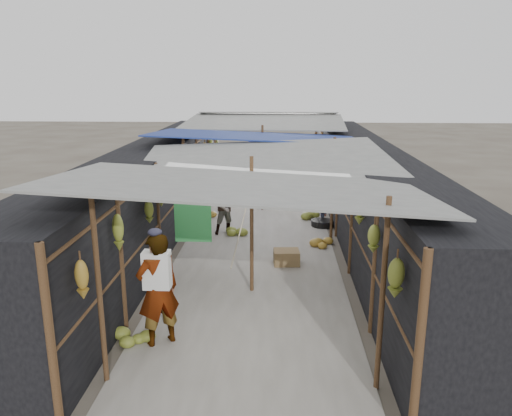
% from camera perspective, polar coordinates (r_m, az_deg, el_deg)
% --- Properties ---
extents(ground, '(80.00, 80.00, 0.00)m').
position_cam_1_polar(ground, '(7.05, -1.86, -19.49)').
color(ground, '#6B6356').
rests_on(ground, ground).
extents(aisle_slab, '(3.60, 16.00, 0.02)m').
position_cam_1_polar(aisle_slab, '(12.94, 0.34, -3.07)').
color(aisle_slab, '#9E998E').
rests_on(aisle_slab, ground).
extents(stall_left, '(1.40, 15.00, 2.30)m').
position_cam_1_polar(stall_left, '(13.03, -11.61, 1.94)').
color(stall_left, black).
rests_on(stall_left, ground).
extents(stall_right, '(1.40, 15.00, 2.30)m').
position_cam_1_polar(stall_right, '(12.83, 12.50, 1.69)').
color(stall_right, black).
rests_on(stall_right, ground).
extents(crate_near, '(0.58, 0.48, 0.33)m').
position_cam_1_polar(crate_near, '(10.92, 3.50, -5.68)').
color(crate_near, '#93754B').
rests_on(crate_near, ground).
extents(crate_mid, '(0.51, 0.43, 0.28)m').
position_cam_1_polar(crate_mid, '(10.90, 3.32, -5.86)').
color(crate_mid, '#93754B').
rests_on(crate_mid, ground).
extents(crate_back, '(0.61, 0.56, 0.31)m').
position_cam_1_polar(crate_back, '(16.34, 0.85, 1.24)').
color(crate_back, '#93754B').
rests_on(crate_back, ground).
extents(black_basin, '(0.60, 0.60, 0.18)m').
position_cam_1_polar(black_basin, '(13.77, 7.57, -1.75)').
color(black_basin, black).
rests_on(black_basin, ground).
extents(vendor_elderly, '(0.78, 0.72, 1.78)m').
position_cam_1_polar(vendor_elderly, '(7.68, -11.14, -9.16)').
color(vendor_elderly, white).
rests_on(vendor_elderly, ground).
extents(shopper_blue, '(0.90, 0.83, 1.49)m').
position_cam_1_polar(shopper_blue, '(12.88, -3.27, 0.22)').
color(shopper_blue, navy).
rests_on(shopper_blue, ground).
extents(vendor_seated, '(0.51, 0.64, 0.87)m').
position_cam_1_polar(vendor_seated, '(13.98, 7.51, -0.04)').
color(vendor_seated, '#4B4841').
rests_on(vendor_seated, ground).
extents(market_canopy, '(5.62, 15.20, 2.77)m').
position_cam_1_polar(market_canopy, '(12.76, 0.56, 7.70)').
color(market_canopy, brown).
rests_on(market_canopy, ground).
extents(hanging_bananas, '(3.96, 14.11, 0.80)m').
position_cam_1_polar(hanging_bananas, '(12.19, 0.30, 3.88)').
color(hanging_bananas, olive).
rests_on(hanging_bananas, ground).
extents(floor_bananas, '(3.84, 10.70, 0.33)m').
position_cam_1_polar(floor_bananas, '(14.09, 0.65, -0.98)').
color(floor_bananas, olive).
rests_on(floor_bananas, ground).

